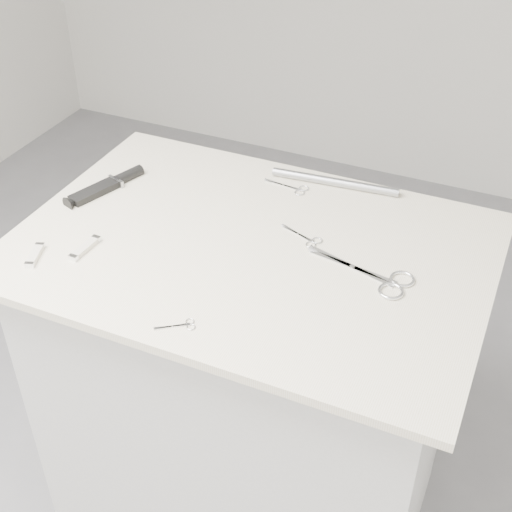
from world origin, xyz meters
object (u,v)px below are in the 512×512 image
at_px(large_shears, 380,278).
at_px(embroidery_scissors_b, 293,188).
at_px(plinth, 252,397).
at_px(tiny_scissors, 180,326).
at_px(pocket_knife_b, 35,255).
at_px(embroidery_scissors_a, 306,239).
at_px(pocket_knife_a, 85,248).
at_px(sheathed_knife, 110,184).
at_px(metal_rail, 335,182).

distance_m(large_shears, embroidery_scissors_b, 0.38).
distance_m(plinth, tiny_scissors, 0.55).
xyz_separation_m(tiny_scissors, pocket_knife_b, (-0.38, 0.06, 0.00)).
distance_m(embroidery_scissors_a, embroidery_scissors_b, 0.21).
bearing_deg(large_shears, pocket_knife_a, -152.24).
height_order(tiny_scissors, sheathed_knife, sheathed_knife).
bearing_deg(sheathed_knife, tiny_scissors, -113.87).
relative_size(embroidery_scissors_a, sheathed_knife, 0.51).
height_order(embroidery_scissors_b, pocket_knife_b, pocket_knife_b).
height_order(embroidery_scissors_a, sheathed_knife, sheathed_knife).
relative_size(embroidery_scissors_b, tiny_scissors, 1.58).
height_order(embroidery_scissors_b, tiny_scissors, same).
bearing_deg(plinth, embroidery_scissors_a, 34.42).
bearing_deg(pocket_knife_b, metal_rail, -61.47).
xyz_separation_m(sheathed_knife, metal_rail, (0.49, 0.22, 0.00)).
distance_m(sheathed_knife, pocket_knife_b, 0.30).
xyz_separation_m(plinth, sheathed_knife, (-0.40, 0.08, 0.48)).
xyz_separation_m(plinth, large_shears, (0.28, -0.00, 0.47)).
bearing_deg(metal_rail, large_shears, -56.72).
xyz_separation_m(plinth, tiny_scissors, (-0.01, -0.28, 0.47)).
bearing_deg(embroidery_scissors_a, large_shears, -0.19).
distance_m(embroidery_scissors_a, sheathed_knife, 0.50).
xyz_separation_m(embroidery_scissors_a, tiny_scissors, (-0.11, -0.35, -0.00)).
xyz_separation_m(large_shears, metal_rail, (-0.20, 0.30, 0.01)).
distance_m(embroidery_scissors_b, pocket_knife_a, 0.51).
bearing_deg(pocket_knife_b, sheathed_knife, -16.87).
relative_size(sheathed_knife, metal_rail, 0.65).
relative_size(sheathed_knife, pocket_knife_a, 2.27).
height_order(large_shears, pocket_knife_a, pocket_knife_a).
distance_m(plinth, metal_rail, 0.57).
height_order(embroidery_scissors_b, metal_rail, metal_rail).
height_order(plinth, embroidery_scissors_b, embroidery_scissors_b).
height_order(pocket_knife_b, metal_rail, metal_rail).
height_order(pocket_knife_a, metal_rail, metal_rail).
relative_size(tiny_scissors, metal_rail, 0.23).
bearing_deg(plinth, pocket_knife_a, -153.10).
distance_m(embroidery_scissors_a, metal_rail, 0.23).
distance_m(sheathed_knife, metal_rail, 0.53).
xyz_separation_m(large_shears, embroidery_scissors_a, (-0.18, 0.07, -0.00)).
xyz_separation_m(embroidery_scissors_b, pocket_knife_b, (-0.39, -0.47, 0.00)).
bearing_deg(tiny_scissors, pocket_knife_b, 135.58).
xyz_separation_m(pocket_knife_a, metal_rail, (0.39, 0.46, 0.00)).
xyz_separation_m(plinth, pocket_knife_b, (-0.39, -0.22, 0.47)).
bearing_deg(large_shears, plinth, -167.33).
relative_size(plinth, metal_rail, 2.93).
relative_size(embroidery_scissors_b, metal_rail, 0.36).
bearing_deg(embroidery_scissors_b, plinth, -83.49).
bearing_deg(metal_rail, tiny_scissors, -99.44).
xyz_separation_m(embroidery_scissors_b, pocket_knife_a, (-0.31, -0.41, 0.00)).
bearing_deg(sheathed_knife, large_shears, -77.65).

